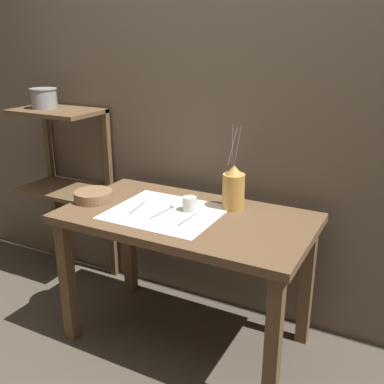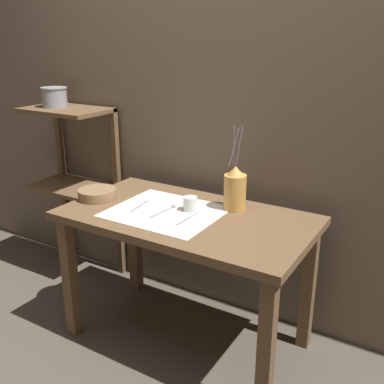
{
  "view_description": "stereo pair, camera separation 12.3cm",
  "coord_description": "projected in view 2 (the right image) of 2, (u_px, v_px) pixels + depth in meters",
  "views": [
    {
      "loc": [
        0.95,
        -1.76,
        1.52
      ],
      "look_at": [
        0.03,
        0.0,
        0.83
      ],
      "focal_mm": 42.0,
      "sensor_mm": 36.0,
      "label": 1
    },
    {
      "loc": [
        1.06,
        -1.7,
        1.52
      ],
      "look_at": [
        0.03,
        0.0,
        0.83
      ],
      "focal_mm": 42.0,
      "sensor_mm": 36.0,
      "label": 2
    }
  ],
  "objects": [
    {
      "name": "ground_plane",
      "position": [
        187.0,
        338.0,
        2.39
      ],
      "size": [
        12.0,
        12.0,
        0.0
      ],
      "primitive_type": "plane",
      "color": "#473F35"
    },
    {
      "name": "stone_wall_back",
      "position": [
        230.0,
        101.0,
        2.35
      ],
      "size": [
        7.0,
        0.06,
        2.4
      ],
      "color": "brown",
      "rests_on": "ground_plane"
    },
    {
      "name": "wooden_table",
      "position": [
        186.0,
        234.0,
        2.19
      ],
      "size": [
        1.21,
        0.66,
        0.71
      ],
      "color": "brown",
      "rests_on": "ground_plane"
    },
    {
      "name": "wooden_shelf_unit",
      "position": [
        75.0,
        160.0,
        2.83
      ],
      "size": [
        0.52,
        0.33,
        1.11
      ],
      "color": "brown",
      "rests_on": "ground_plane"
    },
    {
      "name": "linen_cloth",
      "position": [
        166.0,
        211.0,
        2.19
      ],
      "size": [
        0.52,
        0.46,
        0.0
      ],
      "color": "white",
      "rests_on": "wooden_table"
    },
    {
      "name": "pitcher_with_flowers",
      "position": [
        235.0,
        190.0,
        2.19
      ],
      "size": [
        0.11,
        0.11,
        0.42
      ],
      "color": "#B7843D",
      "rests_on": "wooden_table"
    },
    {
      "name": "wooden_bowl",
      "position": [
        97.0,
        194.0,
        2.36
      ],
      "size": [
        0.2,
        0.2,
        0.05
      ],
      "color": "brown",
      "rests_on": "wooden_table"
    },
    {
      "name": "glass_tumbler_near",
      "position": [
        190.0,
        204.0,
        2.18
      ],
      "size": [
        0.07,
        0.07,
        0.07
      ],
      "color": "#B7C1BC",
      "rests_on": "wooden_table"
    },
    {
      "name": "fork_inner",
      "position": [
        139.0,
        206.0,
        2.24
      ],
      "size": [
        0.03,
        0.17,
        0.0
      ],
      "color": "gray",
      "rests_on": "wooden_table"
    },
    {
      "name": "spoon_outer",
      "position": [
        169.0,
        209.0,
        2.21
      ],
      "size": [
        0.04,
        0.18,
        0.02
      ],
      "color": "gray",
      "rests_on": "wooden_table"
    },
    {
      "name": "knife_center",
      "position": [
        187.0,
        219.0,
        2.09
      ],
      "size": [
        0.02,
        0.17,
        0.0
      ],
      "color": "gray",
      "rests_on": "wooden_table"
    },
    {
      "name": "metal_pot_large",
      "position": [
        54.0,
        96.0,
        2.71
      ],
      "size": [
        0.16,
        0.16,
        0.12
      ],
      "color": "gray",
      "rests_on": "wooden_shelf_unit"
    }
  ]
}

